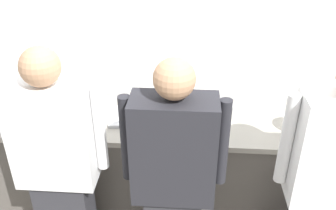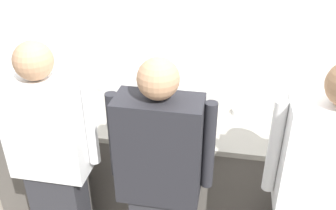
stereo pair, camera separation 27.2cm
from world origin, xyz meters
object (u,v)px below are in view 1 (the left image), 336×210
object	(u,v)px
sheet_tray	(146,117)
squeeze_bottle_secondary	(25,112)
chef_far_right	(330,187)
squeeze_bottle_primary	(29,96)
chef_center	(173,183)
ramekin_red_sauce	(237,107)
plate_stack_front	(297,124)
chef_near_left	(59,168)
ramekin_yellow_sauce	(203,117)
mixing_bowl_steel	(80,113)

from	to	relation	value
sheet_tray	squeeze_bottle_secondary	distance (m)	0.87
chef_far_right	squeeze_bottle_primary	xyz separation A→B (m)	(-2.06, 0.76, 0.11)
chef_center	ramekin_red_sauce	bearing A→B (deg)	62.15
plate_stack_front	sheet_tray	distance (m)	1.08
chef_near_left	ramekin_yellow_sauce	xyz separation A→B (m)	(0.90, 0.60, 0.05)
chef_near_left	ramekin_red_sauce	distance (m)	1.38
plate_stack_front	squeeze_bottle_primary	bearing A→B (deg)	174.88
chef_far_right	squeeze_bottle_primary	world-z (taller)	chef_far_right
chef_near_left	mixing_bowl_steel	bearing A→B (deg)	91.54
chef_center	ramekin_yellow_sauce	bearing A→B (deg)	74.77
chef_near_left	sheet_tray	distance (m)	0.75
chef_near_left	chef_center	xyz separation A→B (m)	(0.72, -0.08, -0.01)
sheet_tray	squeeze_bottle_primary	world-z (taller)	squeeze_bottle_primary
chef_near_left	sheet_tray	size ratio (longest dim) A/B	3.23
squeeze_bottle_primary	squeeze_bottle_secondary	xyz separation A→B (m)	(0.07, -0.24, 0.00)
chef_far_right	mixing_bowl_steel	distance (m)	1.74
mixing_bowl_steel	squeeze_bottle_primary	xyz separation A→B (m)	(-0.43, 0.15, 0.04)
ramekin_red_sauce	chef_near_left	bearing A→B (deg)	-146.86
mixing_bowl_steel	sheet_tray	world-z (taller)	mixing_bowl_steel
chef_near_left	squeeze_bottle_secondary	distance (m)	0.61
ramekin_yellow_sauce	chef_center	bearing A→B (deg)	-105.23
plate_stack_front	ramekin_yellow_sauce	xyz separation A→B (m)	(-0.65, 0.09, -0.03)
chef_center	ramekin_red_sauce	distance (m)	0.94
chef_far_right	plate_stack_front	bearing A→B (deg)	95.98
squeeze_bottle_primary	chef_far_right	bearing A→B (deg)	-20.29
plate_stack_front	squeeze_bottle_secondary	size ratio (longest dim) A/B	0.94
chef_center	ramekin_yellow_sauce	distance (m)	0.70
mixing_bowl_steel	sheet_tray	size ratio (longest dim) A/B	0.61
squeeze_bottle_primary	ramekin_yellow_sauce	xyz separation A→B (m)	(1.35, -0.09, -0.08)
chef_far_right	squeeze_bottle_secondary	distance (m)	2.07
ramekin_yellow_sauce	sheet_tray	bearing A→B (deg)	-178.32
mixing_bowl_steel	sheet_tray	xyz separation A→B (m)	(0.49, 0.04, -0.04)
chef_far_right	plate_stack_front	xyz separation A→B (m)	(-0.06, 0.58, 0.06)
mixing_bowl_steel	ramekin_yellow_sauce	distance (m)	0.92
chef_center	plate_stack_front	distance (m)	1.03
plate_stack_front	sheet_tray	world-z (taller)	plate_stack_front
squeeze_bottle_secondary	chef_center	bearing A→B (deg)	-25.74
chef_center	squeeze_bottle_primary	distance (m)	1.40
chef_center	plate_stack_front	world-z (taller)	chef_center
ramekin_yellow_sauce	plate_stack_front	bearing A→B (deg)	-7.47
squeeze_bottle_secondary	ramekin_yellow_sauce	xyz separation A→B (m)	(1.28, 0.14, -0.08)
chef_near_left	ramekin_yellow_sauce	distance (m)	1.08
sheet_tray	plate_stack_front	bearing A→B (deg)	-3.89
chef_near_left	mixing_bowl_steel	xyz separation A→B (m)	(-0.01, 0.54, 0.08)
squeeze_bottle_primary	chef_center	bearing A→B (deg)	-33.34
chef_near_left	squeeze_bottle_primary	xyz separation A→B (m)	(-0.45, 0.69, 0.13)
chef_center	ramekin_yellow_sauce	world-z (taller)	chef_center
chef_near_left	chef_center	world-z (taller)	chef_near_left
chef_near_left	mixing_bowl_steel	size ratio (longest dim) A/B	5.33
mixing_bowl_steel	chef_far_right	bearing A→B (deg)	-20.74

